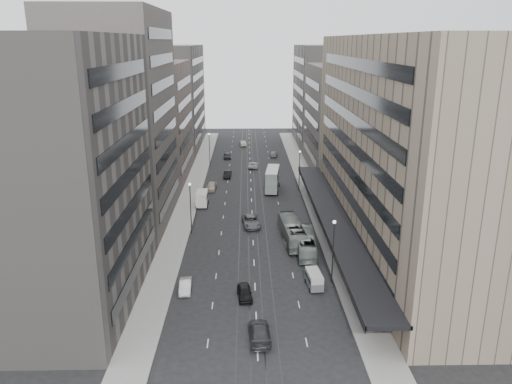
{
  "coord_description": "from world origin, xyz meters",
  "views": [
    {
      "loc": [
        -1.04,
        -61.73,
        29.29
      ],
      "look_at": [
        0.59,
        16.15,
        5.54
      ],
      "focal_mm": 35.0,
      "sensor_mm": 36.0,
      "label": 1
    }
  ],
  "objects": [
    {
      "name": "sedan_6",
      "position": [
        0.67,
        54.28,
        0.69
      ],
      "size": [
        2.45,
        5.03,
        1.38
      ],
      "primitive_type": "imported",
      "rotation": [
        0.0,
        0.0,
        3.11
      ],
      "color": "#B6B6B2",
      "rests_on": "ground"
    },
    {
      "name": "sedan_4",
      "position": [
        -8.08,
        35.8,
        0.82
      ],
      "size": [
        2.36,
        4.95,
        1.63
      ],
      "primitive_type": "imported",
      "rotation": [
        0.0,
        0.0,
        -0.09
      ],
      "color": "#AC9E8E",
      "rests_on": "ground"
    },
    {
      "name": "sedan_9",
      "position": [
        -1.91,
        80.26,
        0.74
      ],
      "size": [
        2.11,
        4.66,
        1.48
      ],
      "primitive_type": "imported",
      "rotation": [
        0.0,
        0.0,
        3.26
      ],
      "color": "#ACA48E",
      "rests_on": "ground"
    },
    {
      "name": "sidewalk_right",
      "position": [
        12.0,
        37.5,
        0.07
      ],
      "size": [
        4.0,
        125.0,
        0.15
      ],
      "primitive_type": "cube",
      "color": "gray",
      "rests_on": "ground"
    },
    {
      "name": "pedestrian",
      "position": [
        11.78,
        -8.43,
        0.95
      ],
      "size": [
        0.6,
        0.41,
        1.6
      ],
      "primitive_type": "imported",
      "rotation": [
        0.0,
        0.0,
        3.19
      ],
      "color": "black",
      "rests_on": "sidewalk_right"
    },
    {
      "name": "building_left_a",
      "position": [
        -21.5,
        -8.0,
        15.0
      ],
      "size": [
        15.0,
        28.0,
        30.0
      ],
      "primitive_type": "cube",
      "color": "slate",
      "rests_on": "ground"
    },
    {
      "name": "sedan_7",
      "position": [
        6.27,
        66.31,
        0.67
      ],
      "size": [
        2.43,
        4.8,
        1.34
      ],
      "primitive_type": "imported",
      "rotation": [
        0.0,
        0.0,
        3.02
      ],
      "color": "slate",
      "rests_on": "ground"
    },
    {
      "name": "sedan_5",
      "position": [
        -5.14,
        45.58,
        0.74
      ],
      "size": [
        1.77,
        4.56,
        1.48
      ],
      "primitive_type": "imported",
      "rotation": [
        0.0,
        0.0,
        -0.04
      ],
      "color": "black",
      "rests_on": "ground"
    },
    {
      "name": "lamp_right_near",
      "position": [
        9.7,
        -5.0,
        5.2
      ],
      "size": [
        0.44,
        0.44,
        8.32
      ],
      "color": "#262628",
      "rests_on": "ground"
    },
    {
      "name": "bus_far",
      "position": [
        5.89,
        8.27,
        1.64
      ],
      "size": [
        3.65,
        11.94,
        3.28
      ],
      "primitive_type": "imported",
      "rotation": [
        0.0,
        0.0,
        3.22
      ],
      "color": "gray",
      "rests_on": "ground"
    },
    {
      "name": "building_left_b",
      "position": [
        -21.5,
        19.0,
        17.0
      ],
      "size": [
        15.0,
        26.0,
        34.0
      ],
      "primitive_type": "cube",
      "color": "#4D4743",
      "rests_on": "ground"
    },
    {
      "name": "lamp_right_far",
      "position": [
        9.7,
        35.0,
        5.2
      ],
      "size": [
        0.44,
        0.44,
        8.32
      ],
      "color": "#262628",
      "rests_on": "ground"
    },
    {
      "name": "sidewalk_left",
      "position": [
        -12.0,
        37.5,
        0.07
      ],
      "size": [
        4.0,
        125.0,
        0.15
      ],
      "primitive_type": "cube",
      "color": "gray",
      "rests_on": "ground"
    },
    {
      "name": "building_right_mid",
      "position": [
        21.5,
        52.0,
        12.0
      ],
      "size": [
        15.0,
        28.0,
        24.0
      ],
      "primitive_type": "cube",
      "color": "#4D4743",
      "rests_on": "ground"
    },
    {
      "name": "lamp_left_near",
      "position": [
        -9.7,
        12.0,
        5.2
      ],
      "size": [
        0.44,
        0.44,
        8.32
      ],
      "color": "#262628",
      "rests_on": "ground"
    },
    {
      "name": "sedan_1",
      "position": [
        -8.5,
        -6.91,
        0.66
      ],
      "size": [
        1.63,
        4.08,
        1.32
      ],
      "primitive_type": "imported",
      "rotation": [
        0.0,
        0.0,
        0.06
      ],
      "color": "silver",
      "rests_on": "ground"
    },
    {
      "name": "building_left_c",
      "position": [
        -21.5,
        46.0,
        12.5
      ],
      "size": [
        15.0,
        28.0,
        25.0
      ],
      "primitive_type": "cube",
      "color": "#6A5C52",
      "rests_on": "ground"
    },
    {
      "name": "sedan_3",
      "position": [
        0.23,
        -17.34,
        0.79
      ],
      "size": [
        2.49,
        5.53,
        1.57
      ],
      "primitive_type": "imported",
      "rotation": [
        0.0,
        0.0,
        3.2
      ],
      "color": "#2B2B2D",
      "rests_on": "ground"
    },
    {
      "name": "building_left_d",
      "position": [
        -21.5,
        79.0,
        14.0
      ],
      "size": [
        15.0,
        38.0,
        28.0
      ],
      "primitive_type": "cube",
      "color": "slate",
      "rests_on": "ground"
    },
    {
      "name": "building_right_far",
      "position": [
        21.5,
        82.0,
        14.0
      ],
      "size": [
        15.0,
        32.0,
        28.0
      ],
      "primitive_type": "cube",
      "color": "slate",
      "rests_on": "ground"
    },
    {
      "name": "ground",
      "position": [
        0.0,
        0.0,
        0.0
      ],
      "size": [
        220.0,
        220.0,
        0.0
      ],
      "primitive_type": "plane",
      "color": "black",
      "rests_on": "ground"
    },
    {
      "name": "bus_near",
      "position": [
        7.51,
        4.3,
        1.42
      ],
      "size": [
        2.98,
        10.35,
        2.85
      ],
      "primitive_type": "imported",
      "rotation": [
        0.0,
        0.0,
        3.08
      ],
      "color": "gray",
      "rests_on": "ground"
    },
    {
      "name": "sedan_0",
      "position": [
        -1.28,
        -8.76,
        0.7
      ],
      "size": [
        2.04,
        4.26,
        1.41
      ],
      "primitive_type": "imported",
      "rotation": [
        0.0,
        0.0,
        0.09
      ],
      "color": "black",
      "rests_on": "ground"
    },
    {
      "name": "sedan_2",
      "position": [
        -0.23,
        15.13,
        0.82
      ],
      "size": [
        3.29,
        6.12,
        1.63
      ],
      "primitive_type": "imported",
      "rotation": [
        0.0,
        0.0,
        0.1
      ],
      "color": "#57575A",
      "rests_on": "ground"
    },
    {
      "name": "vw_microbus",
      "position": [
        7.29,
        -6.32,
        1.14
      ],
      "size": [
        2.02,
        3.92,
        2.05
      ],
      "rotation": [
        0.0,
        0.0,
        0.09
      ],
      "color": "#575B5E",
      "rests_on": "ground"
    },
    {
      "name": "double_decker",
      "position": [
        4.3,
        35.01,
        2.49
      ],
      "size": [
        3.4,
        8.65,
        4.61
      ],
      "rotation": [
        0.0,
        0.0,
        -0.12
      ],
      "color": "slate",
      "rests_on": "ground"
    },
    {
      "name": "sedan_8",
      "position": [
        -5.83,
        64.09,
        0.76
      ],
      "size": [
        1.99,
        4.52,
        1.51
      ],
      "primitive_type": "imported",
      "rotation": [
        0.0,
        0.0,
        0.05
      ],
      "color": "#27272A",
      "rests_on": "ground"
    },
    {
      "name": "panel_van",
      "position": [
        -9.14,
        25.56,
        1.54
      ],
      "size": [
        2.23,
        4.45,
        2.79
      ],
      "rotation": [
        0.0,
        0.0,
        0.01
      ],
      "color": "beige",
      "rests_on": "ground"
    },
    {
      "name": "lamp_left_far",
      "position": [
        -9.7,
        55.0,
        5.2
      ],
      "size": [
        0.44,
        0.44,
        8.32
      ],
      "color": "#262628",
      "rests_on": "ground"
    },
    {
      "name": "department_store",
      "position": [
        21.45,
        8.0,
        14.95
      ],
      "size": [
        19.2,
        60.0,
        30.0
      ],
      "color": "gray",
      "rests_on": "ground"
    }
  ]
}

